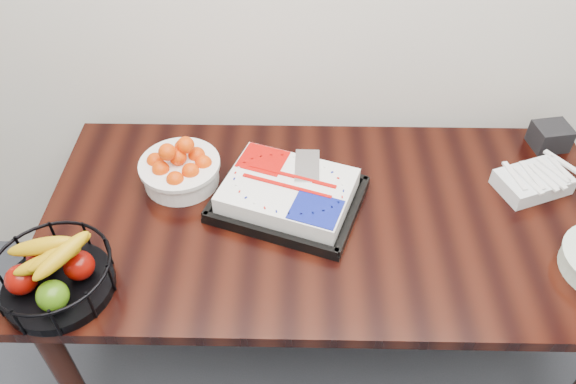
{
  "coord_description": "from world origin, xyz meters",
  "views": [
    {
      "loc": [
        -0.1,
        0.78,
        2.04
      ],
      "look_at": [
        -0.13,
        2.01,
        0.83
      ],
      "focal_mm": 35.0,
      "sensor_mm": 36.0,
      "label": 1
    }
  ],
  "objects_px": {
    "cake_tray": "(288,194)",
    "napkin_box": "(550,136)",
    "table": "(327,232)",
    "tangerine_bowl": "(179,165)",
    "fruit_basket": "(54,274)"
  },
  "relations": [
    {
      "from": "cake_tray",
      "to": "fruit_basket",
      "type": "xyz_separation_m",
      "value": [
        -0.63,
        -0.35,
        0.03
      ]
    },
    {
      "from": "table",
      "to": "tangerine_bowl",
      "type": "height_order",
      "value": "tangerine_bowl"
    },
    {
      "from": "tangerine_bowl",
      "to": "fruit_basket",
      "type": "xyz_separation_m",
      "value": [
        -0.27,
        -0.45,
        -0.0
      ]
    },
    {
      "from": "cake_tray",
      "to": "tangerine_bowl",
      "type": "height_order",
      "value": "tangerine_bowl"
    },
    {
      "from": "cake_tray",
      "to": "napkin_box",
      "type": "xyz_separation_m",
      "value": [
        0.92,
        0.31,
        0.0
      ]
    },
    {
      "from": "cake_tray",
      "to": "napkin_box",
      "type": "distance_m",
      "value": 0.97
    },
    {
      "from": "tangerine_bowl",
      "to": "cake_tray",
      "type": "bearing_deg",
      "value": -15.27
    },
    {
      "from": "table",
      "to": "cake_tray",
      "type": "height_order",
      "value": "cake_tray"
    },
    {
      "from": "fruit_basket",
      "to": "napkin_box",
      "type": "bearing_deg",
      "value": 22.94
    },
    {
      "from": "table",
      "to": "tangerine_bowl",
      "type": "bearing_deg",
      "value": 163.73
    },
    {
      "from": "tangerine_bowl",
      "to": "napkin_box",
      "type": "bearing_deg",
      "value": 9.29
    },
    {
      "from": "napkin_box",
      "to": "cake_tray",
      "type": "bearing_deg",
      "value": -161.6
    },
    {
      "from": "tangerine_bowl",
      "to": "napkin_box",
      "type": "height_order",
      "value": "tangerine_bowl"
    },
    {
      "from": "cake_tray",
      "to": "napkin_box",
      "type": "relative_size",
      "value": 4.46
    },
    {
      "from": "table",
      "to": "napkin_box",
      "type": "distance_m",
      "value": 0.88
    }
  ]
}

